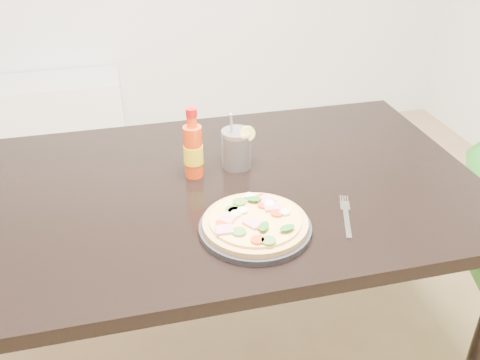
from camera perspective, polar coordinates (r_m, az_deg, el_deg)
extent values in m
cube|color=black|center=(1.51, -1.09, -0.99)|extent=(1.40, 0.90, 0.04)
cylinder|color=black|center=(2.05, -21.45, -6.51)|extent=(0.06, 0.06, 0.71)
cylinder|color=black|center=(2.21, 13.03, -1.93)|extent=(0.06, 0.06, 0.71)
cylinder|color=black|center=(1.31, 1.63, -5.15)|extent=(0.27, 0.27, 0.02)
cylinder|color=#D3B75F|center=(1.30, 1.64, -4.62)|extent=(0.26, 0.26, 0.01)
cylinder|color=#DCC05F|center=(1.29, 1.64, -4.24)|extent=(0.22, 0.22, 0.01)
cube|color=#CF818D|center=(1.27, 1.39, -4.62)|extent=(0.05, 0.05, 0.01)
cube|color=#CF818D|center=(1.28, -1.27, -4.12)|extent=(0.05, 0.05, 0.01)
cube|color=#CF818D|center=(1.32, 3.46, -2.88)|extent=(0.04, 0.04, 0.01)
cube|color=#CF818D|center=(1.25, -1.70, -5.33)|extent=(0.04, 0.04, 0.01)
cube|color=#CF818D|center=(1.35, 2.80, -2.21)|extent=(0.05, 0.05, 0.01)
cylinder|color=red|center=(1.21, 1.87, -6.42)|extent=(0.03, 0.03, 0.01)
cylinder|color=red|center=(1.30, 3.98, -3.56)|extent=(0.03, 0.03, 0.01)
cylinder|color=red|center=(1.33, 2.58, -2.69)|extent=(0.03, 0.03, 0.01)
cylinder|color=red|center=(1.26, 2.09, -4.91)|extent=(0.03, 0.03, 0.01)
cylinder|color=red|center=(1.27, -1.88, -4.67)|extent=(0.03, 0.03, 0.01)
cylinder|color=red|center=(1.36, 2.37, -1.91)|extent=(0.03, 0.03, 0.01)
cylinder|color=#3F7226|center=(1.34, -0.08, -2.37)|extent=(0.03, 0.03, 0.01)
cylinder|color=#3F7226|center=(1.31, -0.85, -3.21)|extent=(0.03, 0.03, 0.01)
cylinder|color=#3F7226|center=(1.24, -0.09, -5.56)|extent=(0.03, 0.03, 0.01)
cylinder|color=#3F7226|center=(1.21, 3.06, -6.50)|extent=(0.03, 0.03, 0.01)
cylinder|color=#3F7226|center=(1.31, -0.57, -3.35)|extent=(0.03, 0.03, 0.01)
ellipsoid|color=silver|center=(1.31, 0.27, -3.24)|extent=(0.03, 0.03, 0.01)
ellipsoid|color=silver|center=(1.30, -0.44, -3.60)|extent=(0.03, 0.03, 0.01)
ellipsoid|color=silver|center=(1.31, 4.80, -3.41)|extent=(0.03, 0.03, 0.01)
ellipsoid|color=silver|center=(1.36, 0.98, -1.69)|extent=(0.03, 0.03, 0.01)
ellipsoid|color=silver|center=(1.34, 3.14, -2.53)|extent=(0.03, 0.03, 0.01)
ellipsoid|color=#176217|center=(1.25, 5.06, -5.07)|extent=(0.04, 0.03, 0.00)
ellipsoid|color=#176217|center=(1.34, 1.50, -2.00)|extent=(0.05, 0.04, 0.00)
ellipsoid|color=#176217|center=(1.25, 2.56, -4.92)|extent=(0.04, 0.05, 0.00)
cylinder|color=#E73D0D|center=(1.50, -5.00, 3.02)|extent=(0.07, 0.07, 0.15)
cylinder|color=yellow|center=(1.51, -4.99, 2.77)|extent=(0.06, 0.06, 0.05)
cylinder|color=#E73D0D|center=(1.46, -5.17, 6.25)|extent=(0.03, 0.03, 0.03)
cylinder|color=red|center=(1.45, -5.22, 7.23)|extent=(0.03, 0.03, 0.02)
cylinder|color=black|center=(1.56, -0.39, 3.14)|extent=(0.08, 0.08, 0.10)
cylinder|color=silver|center=(1.56, -0.39, 3.37)|extent=(0.09, 0.09, 0.11)
cylinder|color=#F2E059|center=(1.52, 0.82, 4.98)|extent=(0.04, 0.01, 0.04)
cylinder|color=#B2B2B7|center=(1.55, -0.84, 4.58)|extent=(0.03, 0.06, 0.17)
cube|color=silver|center=(1.35, 11.37, -4.61)|extent=(0.05, 0.12, 0.00)
cube|color=silver|center=(1.42, 11.12, -2.74)|extent=(0.04, 0.05, 0.00)
cube|color=silver|center=(1.45, 10.67, -2.00)|extent=(0.01, 0.03, 0.00)
cube|color=silver|center=(1.45, 10.91, -2.01)|extent=(0.01, 0.03, 0.00)
cube|color=silver|center=(1.45, 11.15, -2.02)|extent=(0.01, 0.03, 0.00)
cube|color=silver|center=(1.45, 11.38, -2.04)|extent=(0.01, 0.03, 0.00)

